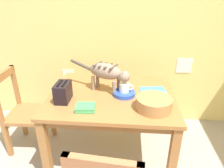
{
  "coord_description": "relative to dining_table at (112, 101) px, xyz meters",
  "views": [
    {
      "loc": [
        0.09,
        -0.34,
        1.68
      ],
      "look_at": [
        -0.06,
        1.43,
        0.86
      ],
      "focal_mm": 32.39,
      "sensor_mm": 36.0,
      "label": 1
    }
  ],
  "objects": [
    {
      "name": "wall_rear",
      "position": [
        0.06,
        0.79,
        0.58
      ],
      "size": [
        4.65,
        0.11,
        2.5
      ],
      "color": "#EDD276",
      "rests_on": "ground_plane"
    },
    {
      "name": "toaster",
      "position": [
        -0.43,
        -0.18,
        0.17
      ],
      "size": [
        0.12,
        0.2,
        0.18
      ],
      "color": "black",
      "rests_on": "dining_table"
    },
    {
      "name": "magazine",
      "position": [
        0.41,
        0.08,
        0.09
      ],
      "size": [
        0.27,
        0.22,
        0.01
      ],
      "primitive_type": "cube",
      "rotation": [
        0.0,
        0.0,
        0.16
      ],
      "color": "#418BC8",
      "rests_on": "dining_table"
    },
    {
      "name": "book_stack",
      "position": [
        -0.2,
        -0.32,
        0.11
      ],
      "size": [
        0.17,
        0.15,
        0.04
      ],
      "color": "#4A9C5C",
      "rests_on": "dining_table"
    },
    {
      "name": "wooden_chair_near",
      "position": [
        -0.98,
        0.06,
        -0.22
      ],
      "size": [
        0.44,
        0.44,
        0.93
      ],
      "rotation": [
        0.0,
        0.0,
        -1.53
      ],
      "color": "#A26939",
      "rests_on": "ground_plane"
    },
    {
      "name": "cat",
      "position": [
        -0.05,
        0.05,
        0.29
      ],
      "size": [
        0.63,
        0.33,
        0.29
      ],
      "rotation": [
        0.0,
        0.0,
        -1.99
      ],
      "color": "gray",
      "rests_on": "dining_table"
    },
    {
      "name": "wicker_basket",
      "position": [
        0.38,
        -0.26,
        0.14
      ],
      "size": [
        0.3,
        0.3,
        0.11
      ],
      "color": "#B17B47",
      "rests_on": "dining_table"
    },
    {
      "name": "saucer_bowl",
      "position": [
        0.12,
        -0.03,
        0.11
      ],
      "size": [
        0.21,
        0.21,
        0.04
      ],
      "primitive_type": "cylinder",
      "color": "blue",
      "rests_on": "dining_table"
    },
    {
      "name": "dining_table",
      "position": [
        0.0,
        0.0,
        0.0
      ],
      "size": [
        1.2,
        1.0,
        0.76
      ],
      "color": "#A16A38",
      "rests_on": "ground_plane"
    },
    {
      "name": "coffee_mug",
      "position": [
        0.12,
        -0.03,
        0.17
      ],
      "size": [
        0.14,
        0.09,
        0.09
      ],
      "color": "white",
      "rests_on": "saucer_bowl"
    }
  ]
}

